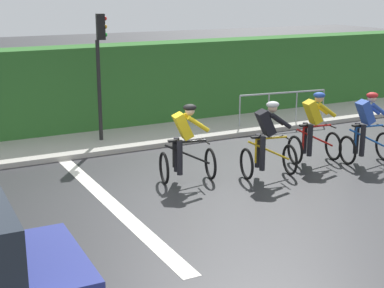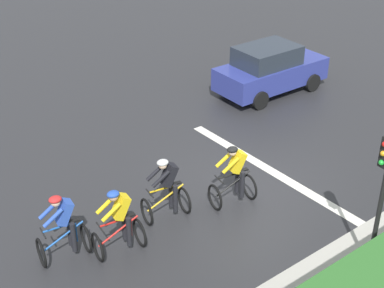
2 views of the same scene
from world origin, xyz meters
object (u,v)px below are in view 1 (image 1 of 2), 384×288
(cyclist_lead, at_px, (366,129))
(traffic_light_near_crossing, at_px, (100,59))
(cyclist_fourth, at_px, (186,145))
(cyclist_second, at_px, (314,129))
(pedestrian_railing_kerbside, at_px, (283,101))
(cyclist_mid, at_px, (268,141))

(cyclist_lead, relative_size, traffic_light_near_crossing, 0.50)
(cyclist_fourth, bearing_deg, cyclist_second, 87.63)
(cyclist_lead, height_order, traffic_light_near_crossing, traffic_light_near_crossing)
(traffic_light_near_crossing, bearing_deg, cyclist_lead, 47.59)
(cyclist_lead, relative_size, cyclist_second, 1.00)
(cyclist_fourth, xyz_separation_m, traffic_light_near_crossing, (-3.71, -0.51, 1.43))
(traffic_light_near_crossing, relative_size, pedestrian_railing_kerbside, 1.20)
(cyclist_fourth, height_order, pedestrian_railing_kerbside, cyclist_fourth)
(pedestrian_railing_kerbside, bearing_deg, cyclist_fourth, -56.58)
(cyclist_mid, relative_size, traffic_light_near_crossing, 0.50)
(traffic_light_near_crossing, bearing_deg, cyclist_fourth, 7.87)
(traffic_light_near_crossing, height_order, pedestrian_railing_kerbside, traffic_light_near_crossing)
(cyclist_mid, relative_size, pedestrian_railing_kerbside, 0.59)
(cyclist_fourth, bearing_deg, pedestrian_railing_kerbside, 123.42)
(cyclist_second, xyz_separation_m, pedestrian_railing_kerbside, (-3.32, 1.56, -0.04))
(cyclist_lead, height_order, cyclist_fourth, same)
(cyclist_lead, distance_m, pedestrian_railing_kerbside, 3.93)
(cyclist_lead, height_order, pedestrian_railing_kerbside, cyclist_lead)
(traffic_light_near_crossing, xyz_separation_m, pedestrian_railing_kerbside, (0.53, 5.34, -1.46))
(cyclist_mid, bearing_deg, cyclist_second, 104.45)
(cyclist_lead, bearing_deg, pedestrian_railing_kerbside, 172.71)
(cyclist_lead, distance_m, cyclist_fourth, 4.39)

